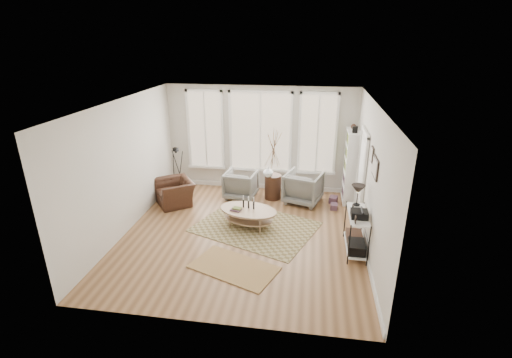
% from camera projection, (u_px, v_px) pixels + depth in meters
% --- Properties ---
extents(room, '(5.50, 5.54, 2.90)m').
position_uv_depth(room, '(243.00, 174.00, 7.73)').
color(room, '#926741').
rests_on(room, ground).
extents(bay_window, '(4.14, 0.12, 2.24)m').
position_uv_depth(bay_window, '(260.00, 134.00, 10.14)').
color(bay_window, tan).
rests_on(bay_window, ground).
extents(door, '(0.09, 1.06, 2.22)m').
position_uv_depth(door, '(361.00, 175.00, 8.52)').
color(door, silver).
rests_on(door, ground).
extents(bookcase, '(0.31, 0.85, 2.06)m').
position_uv_depth(bookcase, '(351.00, 166.00, 9.59)').
color(bookcase, white).
rests_on(bookcase, ground).
extents(low_shelf, '(0.38, 1.08, 1.30)m').
position_uv_depth(low_shelf, '(356.00, 228.00, 7.44)').
color(low_shelf, white).
rests_on(low_shelf, ground).
extents(wall_art, '(0.04, 0.88, 0.44)m').
position_uv_depth(wall_art, '(374.00, 164.00, 6.94)').
color(wall_art, black).
rests_on(wall_art, ground).
extents(rug_main, '(3.09, 2.72, 0.01)m').
position_uv_depth(rug_main, '(256.00, 227.00, 8.54)').
color(rug_main, brown).
rests_on(rug_main, ground).
extents(rug_runner, '(1.82, 1.42, 0.01)m').
position_uv_depth(rug_runner, '(234.00, 267.00, 7.04)').
color(rug_runner, brown).
rests_on(rug_runner, ground).
extents(coffee_table, '(1.50, 1.14, 0.62)m').
position_uv_depth(coffee_table, '(248.00, 213.00, 8.48)').
color(coffee_table, '#A07E5C').
rests_on(coffee_table, ground).
extents(armchair_left, '(0.89, 0.91, 0.75)m').
position_uv_depth(armchair_left, '(241.00, 184.00, 9.97)').
color(armchair_left, gray).
rests_on(armchair_left, ground).
extents(armchair_right, '(1.11, 1.13, 0.82)m').
position_uv_depth(armchair_right, '(303.00, 187.00, 9.68)').
color(armchair_right, gray).
rests_on(armchair_right, ground).
extents(side_table, '(0.44, 0.44, 1.86)m').
position_uv_depth(side_table, '(273.00, 167.00, 9.73)').
color(side_table, '#3B2217').
rests_on(side_table, ground).
extents(vase, '(0.28, 0.28, 0.27)m').
position_uv_depth(vase, '(268.00, 172.00, 9.67)').
color(vase, silver).
rests_on(vase, side_table).
extents(accent_chair, '(1.29, 1.27, 0.64)m').
position_uv_depth(accent_chair, '(175.00, 192.00, 9.63)').
color(accent_chair, '#3B2217').
rests_on(accent_chair, ground).
extents(tripod_camera, '(0.46, 0.46, 1.30)m').
position_uv_depth(tripod_camera, '(178.00, 172.00, 10.20)').
color(tripod_camera, black).
rests_on(tripod_camera, ground).
extents(book_stack_near, '(0.25, 0.29, 0.16)m').
position_uv_depth(book_stack_near, '(333.00, 200.00, 9.77)').
color(book_stack_near, maroon).
rests_on(book_stack_near, ground).
extents(book_stack_far, '(0.19, 0.24, 0.14)m').
position_uv_depth(book_stack_far, '(334.00, 207.00, 9.39)').
color(book_stack_far, maroon).
rests_on(book_stack_far, ground).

